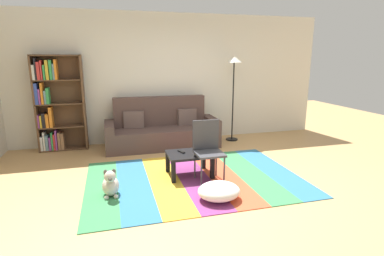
% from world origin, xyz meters
% --- Properties ---
extents(ground_plane, '(14.00, 14.00, 0.00)m').
position_xyz_m(ground_plane, '(0.00, 0.00, 0.00)').
color(ground_plane, tan).
extents(back_wall, '(6.80, 0.10, 2.70)m').
position_xyz_m(back_wall, '(0.00, 2.55, 1.35)').
color(back_wall, silver).
rests_on(back_wall, ground_plane).
extents(rug, '(3.16, 2.22, 0.01)m').
position_xyz_m(rug, '(-0.18, 0.16, 0.00)').
color(rug, '#387F4C').
rests_on(rug, ground_plane).
extents(couch, '(2.26, 0.80, 1.00)m').
position_xyz_m(couch, '(-0.35, 2.02, 0.34)').
color(couch, '#4C3833').
rests_on(couch, ground_plane).
extents(bookshelf, '(0.90, 0.28, 1.85)m').
position_xyz_m(bookshelf, '(-2.39, 2.31, 0.91)').
color(bookshelf, brown).
rests_on(bookshelf, ground_plane).
extents(coffee_table, '(0.68, 0.53, 0.35)m').
position_xyz_m(coffee_table, '(-0.22, 0.32, 0.30)').
color(coffee_table, black).
rests_on(coffee_table, rug).
extents(pouf, '(0.55, 0.48, 0.22)m').
position_xyz_m(pouf, '(-0.06, -0.58, 0.12)').
color(pouf, white).
rests_on(pouf, rug).
extents(dog, '(0.22, 0.35, 0.40)m').
position_xyz_m(dog, '(-1.40, -0.09, 0.16)').
color(dog, beige).
rests_on(dog, ground_plane).
extents(standing_lamp, '(0.32, 0.32, 1.83)m').
position_xyz_m(standing_lamp, '(1.22, 2.08, 1.53)').
color(standing_lamp, black).
rests_on(standing_lamp, ground_plane).
extents(tv_remote, '(0.09, 0.16, 0.02)m').
position_xyz_m(tv_remote, '(-0.33, 0.39, 0.37)').
color(tv_remote, black).
rests_on(tv_remote, coffee_table).
extents(folding_chair, '(0.40, 0.40, 0.90)m').
position_xyz_m(folding_chair, '(0.00, 0.09, 0.53)').
color(folding_chair, '#38383D').
rests_on(folding_chair, ground_plane).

